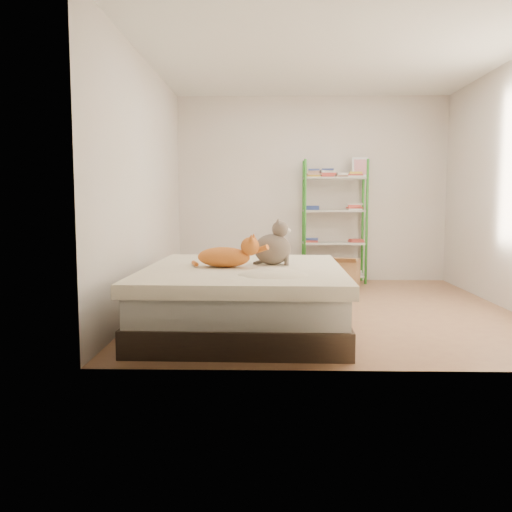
{
  "coord_description": "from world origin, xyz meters",
  "views": [
    {
      "loc": [
        -0.62,
        -5.67,
        1.15
      ],
      "look_at": [
        -0.73,
        -0.57,
        0.62
      ],
      "focal_mm": 38.0,
      "sensor_mm": 36.0,
      "label": 1
    }
  ],
  "objects_px": {
    "bed": "(244,297)",
    "cardboard_box": "(337,274)",
    "orange_cat": "(224,255)",
    "grey_cat": "(272,243)",
    "white_bin": "(221,269)",
    "shelf_unit": "(335,219)"
  },
  "relations": [
    {
      "from": "cardboard_box",
      "to": "white_bin",
      "type": "distance_m",
      "value": 1.65
    },
    {
      "from": "grey_cat",
      "to": "white_bin",
      "type": "distance_m",
      "value": 2.71
    },
    {
      "from": "shelf_unit",
      "to": "orange_cat",
      "type": "bearing_deg",
      "value": -115.35
    },
    {
      "from": "bed",
      "to": "white_bin",
      "type": "height_order",
      "value": "bed"
    },
    {
      "from": "bed",
      "to": "white_bin",
      "type": "xyz_separation_m",
      "value": [
        -0.44,
        2.72,
        -0.09
      ]
    },
    {
      "from": "bed",
      "to": "grey_cat",
      "type": "relative_size",
      "value": 5.37
    },
    {
      "from": "bed",
      "to": "orange_cat",
      "type": "xyz_separation_m",
      "value": [
        -0.18,
        -0.04,
        0.39
      ]
    },
    {
      "from": "bed",
      "to": "shelf_unit",
      "type": "distance_m",
      "value": 3.04
    },
    {
      "from": "shelf_unit",
      "to": "white_bin",
      "type": "height_order",
      "value": "shelf_unit"
    },
    {
      "from": "orange_cat",
      "to": "grey_cat",
      "type": "bearing_deg",
      "value": 35.74
    },
    {
      "from": "grey_cat",
      "to": "cardboard_box",
      "type": "bearing_deg",
      "value": -20.41
    },
    {
      "from": "bed",
      "to": "shelf_unit",
      "type": "relative_size",
      "value": 1.27
    },
    {
      "from": "bed",
      "to": "cardboard_box",
      "type": "xyz_separation_m",
      "value": [
        1.11,
        2.15,
        -0.08
      ]
    },
    {
      "from": "cardboard_box",
      "to": "orange_cat",
      "type": "bearing_deg",
      "value": -104.43
    },
    {
      "from": "orange_cat",
      "to": "grey_cat",
      "type": "xyz_separation_m",
      "value": [
        0.43,
        0.2,
        0.09
      ]
    },
    {
      "from": "orange_cat",
      "to": "grey_cat",
      "type": "relative_size",
      "value": 1.37
    },
    {
      "from": "orange_cat",
      "to": "cardboard_box",
      "type": "distance_m",
      "value": 2.58
    },
    {
      "from": "shelf_unit",
      "to": "cardboard_box",
      "type": "bearing_deg",
      "value": -93.32
    },
    {
      "from": "bed",
      "to": "orange_cat",
      "type": "relative_size",
      "value": 3.91
    },
    {
      "from": "grey_cat",
      "to": "white_bin",
      "type": "relative_size",
      "value": 1.06
    },
    {
      "from": "grey_cat",
      "to": "orange_cat",
      "type": "bearing_deg",
      "value": 117.77
    },
    {
      "from": "bed",
      "to": "shelf_unit",
      "type": "xyz_separation_m",
      "value": [
        1.14,
        2.75,
        0.61
      ]
    }
  ]
}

